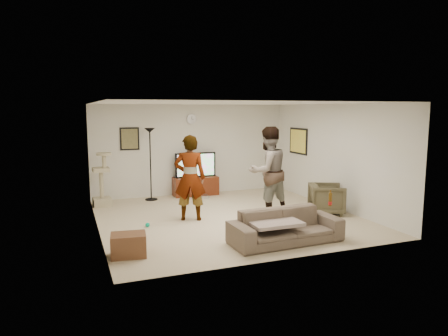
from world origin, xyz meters
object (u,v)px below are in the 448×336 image
object	(u,v)px
sofa	(286,226)
armchair	(327,199)
cat_tree	(101,179)
person_right	(268,171)
side_table	(128,245)
beer_bottle	(330,199)
tv_stand	(196,186)
tv	(195,165)
person_left	(190,178)
floor_lamp	(150,164)

from	to	relation	value
sofa	armchair	world-z (taller)	armchair
cat_tree	person_right	world-z (taller)	person_right
cat_tree	side_table	xyz separation A→B (m)	(0.10, -3.83, -0.48)
armchair	beer_bottle	bearing A→B (deg)	171.39
tv_stand	tv	bearing A→B (deg)	0.00
tv	sofa	distance (m)	4.56
cat_tree	person_left	world-z (taller)	person_left
floor_lamp	person_left	distance (m)	2.31
tv	beer_bottle	world-z (taller)	tv
tv	sofa	bearing A→B (deg)	-86.23
cat_tree	floor_lamp	bearing A→B (deg)	10.52
tv	cat_tree	size ratio (longest dim) A/B	0.86
armchair	floor_lamp	bearing A→B (deg)	74.73
person_right	beer_bottle	size ratio (longest dim) A/B	7.99
armchair	side_table	distance (m)	4.78
person_left	beer_bottle	distance (m)	2.97
armchair	side_table	bearing A→B (deg)	128.82
tv	floor_lamp	xyz separation A→B (m)	(-1.27, -0.15, 0.09)
person_left	armchair	bearing A→B (deg)	-172.11
person_left	tv_stand	bearing A→B (deg)	-90.50
person_right	tv_stand	bearing A→B (deg)	-81.27
floor_lamp	person_left	xyz separation A→B (m)	(0.41, -2.27, -0.02)
person_left	armchair	world-z (taller)	person_left
person_right	person_left	bearing A→B (deg)	-17.42
tv_stand	side_table	xyz separation A→B (m)	(-2.43, -4.21, -0.07)
tv	armchair	distance (m)	3.77
side_table	person_left	bearing A→B (deg)	48.80
person_right	cat_tree	bearing A→B (deg)	-43.13
tv	armchair	size ratio (longest dim) A/B	1.51
tv_stand	armchair	bearing A→B (deg)	-54.05
sofa	side_table	world-z (taller)	sofa
person_right	side_table	distance (m)	3.74
cat_tree	sofa	world-z (taller)	cat_tree
floor_lamp	armchair	xyz separation A→B (m)	(3.47, -2.88, -0.60)
tv_stand	tv	world-z (taller)	tv
sofa	side_table	distance (m)	2.75
tv	floor_lamp	bearing A→B (deg)	-173.26
person_right	beer_bottle	distance (m)	1.90
tv_stand	sofa	world-z (taller)	sofa
floor_lamp	tv_stand	bearing A→B (deg)	6.74
sofa	beer_bottle	bearing A→B (deg)	-2.20
cat_tree	person_left	bearing A→B (deg)	-50.56
tv	cat_tree	bearing A→B (deg)	-171.36
person_right	sofa	world-z (taller)	person_right
tv_stand	person_right	world-z (taller)	person_right
person_left	side_table	distance (m)	2.49
beer_bottle	armchair	xyz separation A→B (m)	(0.97, 1.49, -0.37)
person_right	sofa	bearing A→B (deg)	63.51
armchair	cat_tree	bearing A→B (deg)	85.26
person_left	floor_lamp	bearing A→B (deg)	-60.71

